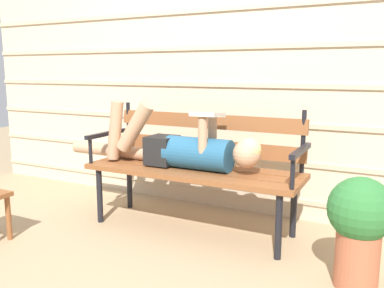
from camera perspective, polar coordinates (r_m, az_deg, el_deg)
ground_plane at (r=3.02m, az=-0.76°, el=-12.25°), size 12.00×12.00×0.00m
house_siding at (r=3.40m, az=4.58°, el=10.73°), size 5.18×0.08×2.38m
park_bench at (r=3.01m, az=0.62°, el=-2.41°), size 1.58×0.52×0.89m
reclining_person at (r=2.97m, az=-1.74°, el=-0.51°), size 1.65×0.26×0.48m
potted_plant at (r=2.37m, az=22.27°, el=-10.24°), size 0.34×0.34×0.61m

